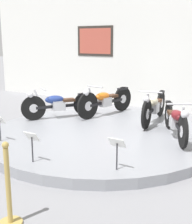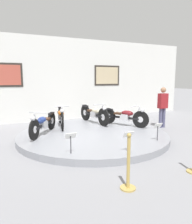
% 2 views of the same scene
% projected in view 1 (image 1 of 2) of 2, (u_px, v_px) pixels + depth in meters
% --- Properties ---
extents(ground_plane, '(60.00, 60.00, 0.00)m').
position_uv_depth(ground_plane, '(100.00, 139.00, 6.83)').
color(ground_plane, gray).
extents(display_platform, '(4.85, 4.85, 0.18)m').
position_uv_depth(display_platform, '(100.00, 135.00, 6.81)').
color(display_platform, gray).
rests_on(display_platform, ground_plane).
extents(back_wall, '(14.00, 0.22, 3.80)m').
position_uv_depth(back_wall, '(164.00, 48.00, 9.41)').
color(back_wall, silver).
rests_on(back_wall, ground_plane).
extents(motorcycle_blue, '(1.17, 1.64, 0.78)m').
position_uv_depth(motorcycle_blue, '(58.00, 104.00, 7.88)').
color(motorcycle_blue, black).
rests_on(motorcycle_blue, display_platform).
extents(motorcycle_orange, '(0.59, 2.00, 0.82)m').
position_uv_depth(motorcycle_orange, '(105.00, 100.00, 8.19)').
color(motorcycle_orange, black).
rests_on(motorcycle_orange, display_platform).
extents(motorcycle_cream, '(0.54, 2.01, 0.81)m').
position_uv_depth(motorcycle_cream, '(154.00, 106.00, 7.47)').
color(motorcycle_cream, black).
rests_on(motorcycle_cream, display_platform).
extents(motorcycle_maroon, '(1.05, 1.72, 0.78)m').
position_uv_depth(motorcycle_maroon, '(176.00, 119.00, 6.29)').
color(motorcycle_maroon, black).
rests_on(motorcycle_maroon, display_platform).
extents(info_placard_front_centre, '(0.26, 0.11, 0.51)m').
position_uv_depth(info_placard_front_centre, '(32.00, 140.00, 5.01)').
color(info_placard_front_centre, '#333338').
rests_on(info_placard_front_centre, display_platform).
extents(info_placard_front_right, '(0.26, 0.11, 0.51)m').
position_uv_depth(info_placard_front_right, '(117.00, 147.00, 4.70)').
color(info_placard_front_right, '#333338').
rests_on(info_placard_front_right, display_platform).
extents(stanchion_post_right_of_entry, '(0.28, 0.28, 1.02)m').
position_uv_depth(stanchion_post_right_of_entry, '(9.00, 198.00, 3.61)').
color(stanchion_post_right_of_entry, tan).
rests_on(stanchion_post_right_of_entry, ground_plane).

